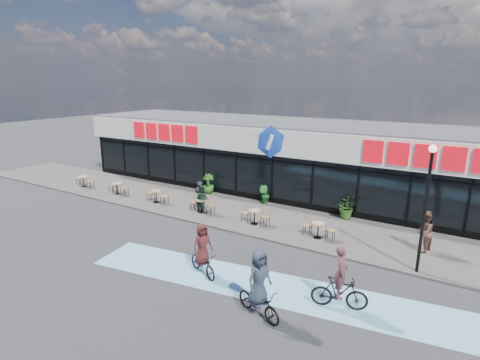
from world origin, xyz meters
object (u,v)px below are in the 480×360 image
at_px(potted_plant_right, 345,207).
at_px(cyclist_a, 203,256).
at_px(potted_plant_left, 208,184).
at_px(lamp_post, 426,199).
at_px(pedestrian_a, 424,232).
at_px(bistro_set_0, 85,180).
at_px(patron_left, 200,196).
at_px(patron_right, 202,199).
at_px(cyclist_b, 340,286).
at_px(potted_plant_mid, 264,195).

height_order(potted_plant_right, cyclist_a, cyclist_a).
relative_size(potted_plant_left, cyclist_a, 0.62).
height_order(lamp_post, pedestrian_a, lamp_post).
xyz_separation_m(bistro_set_0, patron_left, (9.94, -0.00, 0.42)).
relative_size(potted_plant_right, patron_left, 0.68).
height_order(lamp_post, potted_plant_left, lamp_post).
bearing_deg(patron_left, patron_right, 164.39).
bearing_deg(patron_right, cyclist_a, 132.40).
xyz_separation_m(patron_left, pedestrian_a, (11.18, 0.84, 0.04)).
height_order(patron_left, cyclist_b, cyclist_b).
relative_size(bistro_set_0, pedestrian_a, 0.84).
bearing_deg(cyclist_b, pedestrian_a, 72.00).
bearing_deg(potted_plant_right, patron_left, -156.12).
height_order(cyclist_a, cyclist_b, cyclist_b).
height_order(potted_plant_mid, patron_left, patron_left).
bearing_deg(cyclist_b, potted_plant_right, 104.72).
bearing_deg(cyclist_b, lamp_post, 63.13).
xyz_separation_m(cyclist_a, cyclist_b, (5.09, 0.51, 0.01)).
height_order(bistro_set_0, cyclist_a, cyclist_a).
bearing_deg(potted_plant_left, patron_left, -61.65).
distance_m(bistro_set_0, patron_left, 9.95).
distance_m(lamp_post, bistro_set_0, 21.32).
bearing_deg(potted_plant_mid, cyclist_a, -77.97).
xyz_separation_m(patron_right, pedestrian_a, (11.02, 0.85, 0.14)).
xyz_separation_m(lamp_post, potted_plant_right, (-4.03, 4.35, -2.33)).
bearing_deg(cyclist_a, potted_plant_mid, 102.03).
distance_m(potted_plant_left, cyclist_b, 13.55).
relative_size(bistro_set_0, cyclist_b, 0.70).
relative_size(potted_plant_left, patron_left, 0.73).
xyz_separation_m(potted_plant_right, patron_left, (-7.18, -3.18, 0.28)).
bearing_deg(potted_plant_right, lamp_post, -47.16).
relative_size(potted_plant_left, pedestrian_a, 0.70).
height_order(potted_plant_left, pedestrian_a, pedestrian_a).
bearing_deg(lamp_post, pedestrian_a, 90.86).
bearing_deg(patron_right, potted_plant_left, -54.10).
relative_size(potted_plant_mid, potted_plant_right, 0.91).
bearing_deg(patron_left, bistro_set_0, -9.13).
bearing_deg(patron_right, potted_plant_right, -150.01).
bearing_deg(lamp_post, patron_right, 174.05).
bearing_deg(cyclist_a, bistro_set_0, 158.97).
height_order(potted_plant_mid, cyclist_a, cyclist_a).
relative_size(potted_plant_right, cyclist_a, 0.58).
xyz_separation_m(potted_plant_mid, cyclist_a, (1.83, -8.57, 0.13)).
relative_size(patron_left, cyclist_a, 0.85).
bearing_deg(cyclist_a, cyclist_b, 5.76).
relative_size(patron_right, pedestrian_a, 0.85).
relative_size(patron_right, cyclist_a, 0.75).
bearing_deg(lamp_post, potted_plant_left, 161.80).
relative_size(cyclist_a, cyclist_b, 0.94).
bearing_deg(bistro_set_0, patron_right, -0.12).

